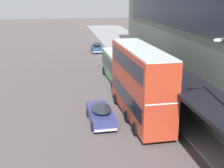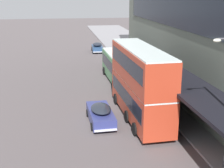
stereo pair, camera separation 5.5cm
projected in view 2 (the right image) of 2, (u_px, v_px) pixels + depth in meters
The scene contains 4 objects.
transit_bus_kerbside_front at pixel (119, 66), 36.44m from camera, with size 2.89×10.00×3.23m.
transit_bus_kerbside_rear at pixel (140, 81), 25.42m from camera, with size 2.96×10.66×5.94m.
sedan_trailing_near at pixel (97, 47), 54.76m from camera, with size 2.10×4.52×1.69m.
sedan_trailing_mid at pixel (101, 114), 25.07m from camera, with size 2.02×4.89×1.55m.
Camera 2 is at (-2.69, -7.27, 10.19)m, focal length 50.00 mm.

